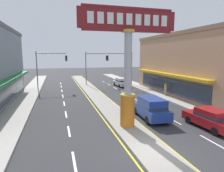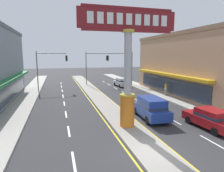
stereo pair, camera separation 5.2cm
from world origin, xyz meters
The scene contains 14 objects.
ground_plane centered at (0.00, 0.00, 0.00)m, with size 160.00×160.00×0.00m, color #303033.
median_strip centered at (0.00, 18.00, 0.07)m, with size 2.28×52.00×0.14m, color gray.
sidewalk_left centered at (-9.05, 16.00, 0.09)m, with size 2.62×60.00×0.18m, color #ADA89E.
sidewalk_right centered at (9.05, 16.00, 0.09)m, with size 2.62×60.00×0.18m, color #ADA89E.
lane_markings centered at (0.00, 16.65, 0.00)m, with size 9.02×52.00×0.01m.
district_sign centered at (0.00, 4.34, 4.94)m, with size 7.38×1.17×8.85m.
storefront_right centered at (14.44, 14.33, 4.28)m, with size 10.62×20.07×8.57m.
traffic_light_left_side centered at (-6.38, 23.97, 4.25)m, with size 4.86×0.46×6.20m.
traffic_light_right_side centered at (6.38, 24.25, 4.25)m, with size 4.86×0.46×6.20m.
traffic_light_median_far centered at (1.64, 27.01, 4.19)m, with size 4.20×0.46×6.20m.
suv_near_right_lane centered at (2.79, 5.84, 0.98)m, with size 2.18×4.71×1.90m.
sedan_far_right_lane centered at (6.10, 24.08, 0.79)m, with size 2.03×4.40×1.53m.
sedan_near_left_lane centered at (6.10, 2.47, 0.79)m, with size 2.03×4.40×1.53m.
pedestrian_near_kerb centered at (9.06, 13.97, 1.14)m, with size 0.29×0.43×1.69m.
Camera 1 is at (-5.14, -9.52, 5.58)m, focal length 31.62 mm.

